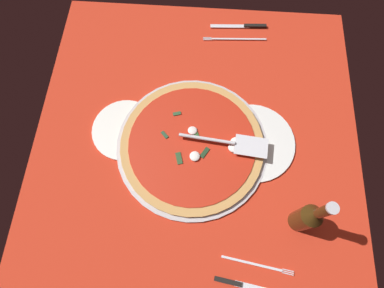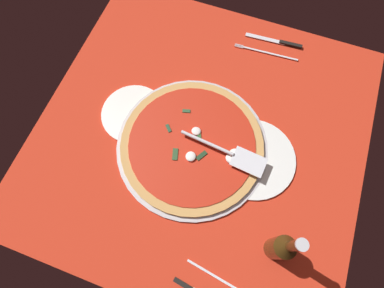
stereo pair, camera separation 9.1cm
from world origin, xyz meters
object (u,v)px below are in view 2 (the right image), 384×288
(dinner_plate_right, at_px, (134,114))
(pizza_server, at_px, (228,153))
(dinner_plate_left, at_px, (253,158))
(pizza, at_px, (193,145))
(place_setting_far, at_px, (209,287))
(beer_bottle, at_px, (282,248))
(place_setting_near, at_px, (272,48))

(dinner_plate_right, bearing_deg, pizza_server, 173.74)
(dinner_plate_left, height_order, dinner_plate_right, same)
(dinner_plate_left, height_order, pizza_server, pizza_server)
(pizza, relative_size, pizza_server, 1.63)
(pizza, distance_m, place_setting_far, 0.39)
(beer_bottle, bearing_deg, place_setting_near, -74.84)
(place_setting_far, relative_size, beer_bottle, 0.90)
(pizza, bearing_deg, place_setting_near, -107.06)
(dinner_plate_left, xyz_separation_m, pizza_server, (0.07, 0.02, 0.04))
(beer_bottle, bearing_deg, pizza, -33.32)
(place_setting_near, bearing_deg, pizza_server, 83.29)
(place_setting_far, height_order, beer_bottle, beer_bottle)
(place_setting_near, xyz_separation_m, beer_bottle, (-0.17, 0.64, 0.08))
(pizza_server, distance_m, place_setting_far, 0.36)
(place_setting_near, bearing_deg, dinner_plate_left, 93.37)
(dinner_plate_left, height_order, place_setting_near, place_setting_near)
(dinner_plate_right, xyz_separation_m, beer_bottle, (-0.52, 0.24, 0.08))
(pizza_server, distance_m, beer_bottle, 0.29)
(dinner_plate_left, xyz_separation_m, dinner_plate_right, (0.39, -0.01, 0.00))
(dinner_plate_right, bearing_deg, beer_bottle, 155.13)
(dinner_plate_right, bearing_deg, pizza, 169.62)
(pizza_server, distance_m, place_setting_near, 0.43)
(dinner_plate_left, distance_m, place_setting_far, 0.37)
(place_setting_near, bearing_deg, place_setting_far, 89.39)
(pizza_server, xyz_separation_m, place_setting_near, (-0.03, -0.43, -0.04))
(dinner_plate_right, height_order, beer_bottle, beer_bottle)
(dinner_plate_right, xyz_separation_m, place_setting_near, (-0.35, -0.40, -0.00))
(pizza_server, relative_size, place_setting_near, 1.16)
(place_setting_near, bearing_deg, pizza, 69.57)
(place_setting_near, xyz_separation_m, place_setting_far, (-0.04, 0.78, 0.00))
(place_setting_near, relative_size, place_setting_far, 1.10)
(dinner_plate_left, distance_m, pizza_server, 0.08)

